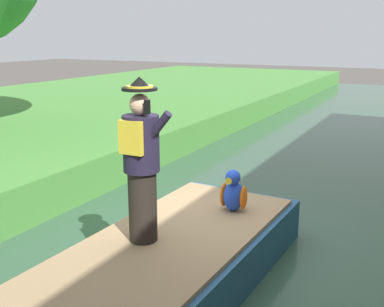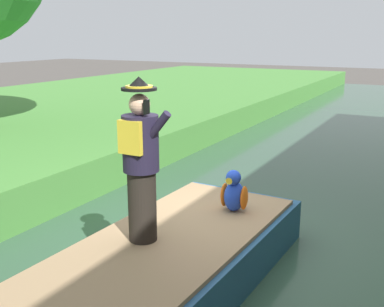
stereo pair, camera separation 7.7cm
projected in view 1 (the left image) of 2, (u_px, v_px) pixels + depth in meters
ground_plane at (209, 256)px, 6.47m from camera, size 80.00×80.00×0.00m
canal_water at (209, 253)px, 6.45m from camera, size 5.46×48.00×0.10m
boat at (170, 262)px, 5.44m from camera, size 1.95×4.26×0.61m
person_pirate at (142, 162)px, 5.09m from camera, size 0.61×0.42×1.85m
parrot_plush at (234, 193)px, 6.15m from camera, size 0.36×0.35×0.57m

